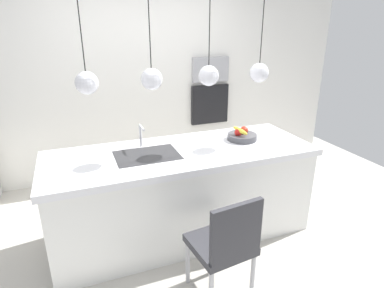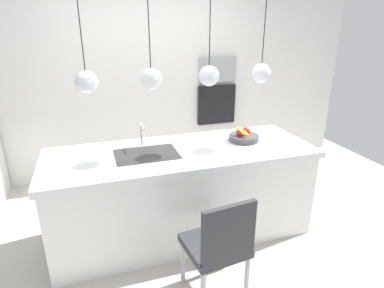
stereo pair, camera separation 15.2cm
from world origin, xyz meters
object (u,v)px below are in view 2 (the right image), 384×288
Objects in this scene: microwave at (217,69)px; chair_near at (219,244)px; oven at (216,104)px; fruit_bowl at (244,137)px.

microwave is 2.79m from chair_near.
chair_near is (-0.96, -2.46, -0.90)m from microwave.
chair_near is (-0.96, -2.46, -0.40)m from oven.
chair_near is (-0.64, -0.94, -0.45)m from fruit_bowl.
chair_near is at bearing -111.26° from microwave.
fruit_bowl is 1.55m from oven.
microwave is 0.62× the size of chair_near.
fruit_bowl is 0.34× the size of chair_near.
microwave is at bearing 78.13° from fruit_bowl.
fruit_bowl is at bearing -101.87° from oven.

